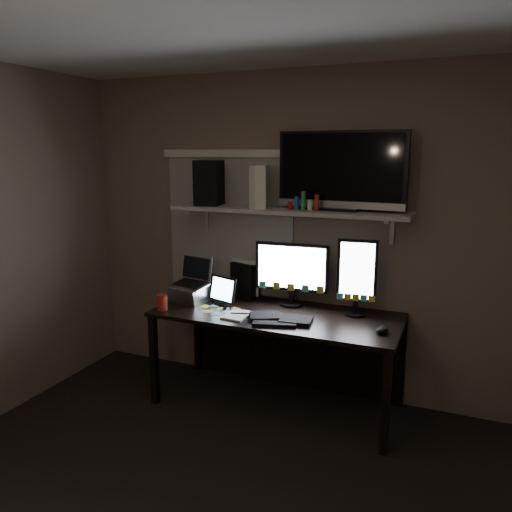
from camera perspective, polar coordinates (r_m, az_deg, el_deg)
The scene contains 18 objects.
back_wall at distance 3.91m, azimuth 4.33°, elevation 2.34°, with size 3.60×3.60×0.00m, color #736252.
window_blinds at distance 4.10m, azimuth -3.05°, elevation 3.50°, with size 1.10×0.02×1.10m, color #AFAA9D.
desk at distance 3.86m, azimuth 2.97°, elevation -8.48°, with size 1.80×0.75×0.73m.
wall_shelf at distance 3.72m, azimuth 3.53°, elevation 5.19°, with size 1.80×0.35×0.03m, color #A2A29D.
monitor_landscape at distance 3.82m, azimuth 4.10°, elevation -2.04°, with size 0.57×0.06×0.50m, color black.
monitor_portrait at distance 3.64m, azimuth 11.45°, elevation -2.39°, with size 0.28×0.05×0.57m, color black.
keyboard at distance 3.54m, azimuth 2.80°, elevation -7.14°, with size 0.46×0.18×0.03m, color black.
mouse at distance 3.40m, azimuth 14.20°, elevation -8.21°, with size 0.07×0.11×0.04m, color black.
notepad at distance 3.63m, azimuth -2.15°, elevation -6.76°, with size 0.16×0.23×0.01m, color white.
tablet at distance 3.86m, azimuth -3.78°, elevation -3.98°, with size 0.26×0.11×0.23m, color black.
file_sorter at distance 4.07m, azimuth -1.26°, elevation -2.59°, with size 0.24×0.11×0.30m, color black.
laptop at distance 3.96m, azimuth -7.54°, elevation -2.77°, with size 0.31×0.25×0.34m, color #A5A5AA.
cup at distance 3.81m, azimuth -10.67°, elevation -5.22°, with size 0.08×0.08×0.12m, color maroon.
sticky_notes at distance 3.78m, azimuth -4.57°, elevation -6.08°, with size 0.29×0.21×0.00m, color gold, non-canonical shape.
tv at distance 3.63m, azimuth 9.71°, elevation 9.54°, with size 0.93×0.17×0.56m, color black.
game_console at distance 3.77m, azimuth 0.66°, elevation 7.95°, with size 0.08×0.27×0.32m, color beige.
speaker at distance 3.97m, azimuth -5.38°, elevation 8.33°, with size 0.19×0.23×0.35m, color black.
bottles at distance 3.62m, azimuth 5.43°, elevation 6.26°, with size 0.21×0.05×0.13m, color #A50F0C, non-canonical shape.
Camera 1 is at (1.21, -1.86, 1.90)m, focal length 35.00 mm.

